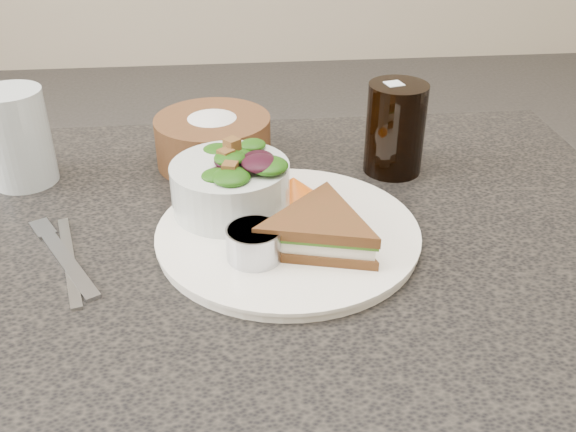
% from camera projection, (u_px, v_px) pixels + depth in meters
% --- Properties ---
extents(dinner_plate, '(0.29, 0.29, 0.01)m').
position_uv_depth(dinner_plate, '(288.00, 234.00, 0.72)').
color(dinner_plate, white).
rests_on(dinner_plate, dining_table).
extents(sandwich, '(0.18, 0.18, 0.04)m').
position_uv_depth(sandwich, '(319.00, 231.00, 0.68)').
color(sandwich, '#502C16').
rests_on(sandwich, dinner_plate).
extents(salad_bowl, '(0.17, 0.17, 0.08)m').
position_uv_depth(salad_bowl, '(230.00, 179.00, 0.74)').
color(salad_bowl, silver).
rests_on(salad_bowl, dinner_plate).
extents(dressing_ramekin, '(0.07, 0.07, 0.04)m').
position_uv_depth(dressing_ramekin, '(254.00, 243.00, 0.66)').
color(dressing_ramekin, '#A5A8B2').
rests_on(dressing_ramekin, dinner_plate).
extents(orange_wedge, '(0.09, 0.09, 0.03)m').
position_uv_depth(orange_wedge, '(293.00, 187.00, 0.77)').
color(orange_wedge, orange).
rests_on(orange_wedge, dinner_plate).
extents(fork, '(0.09, 0.15, 0.00)m').
position_uv_depth(fork, '(66.00, 261.00, 0.68)').
color(fork, '#A4A6AD').
rests_on(fork, dining_table).
extents(knife, '(0.06, 0.17, 0.00)m').
position_uv_depth(knife, '(69.00, 260.00, 0.68)').
color(knife, '#A6A7A7').
rests_on(knife, dining_table).
extents(bread_basket, '(0.17, 0.17, 0.09)m').
position_uv_depth(bread_basket, '(213.00, 132.00, 0.87)').
color(bread_basket, brown).
rests_on(bread_basket, dining_table).
extents(cola_glass, '(0.09, 0.09, 0.13)m').
position_uv_depth(cola_glass, '(396.00, 124.00, 0.84)').
color(cola_glass, black).
rests_on(cola_glass, dining_table).
extents(water_glass, '(0.09, 0.09, 0.12)m').
position_uv_depth(water_glass, '(17.00, 137.00, 0.81)').
color(water_glass, '#B4C0C5').
rests_on(water_glass, dining_table).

